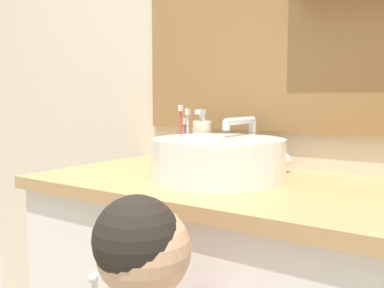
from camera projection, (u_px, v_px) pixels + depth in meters
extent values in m
cube|color=beige|center=(281.00, 40.00, 1.38)|extent=(3.20, 0.06, 2.50)
cube|color=tan|center=(232.00, 187.00, 1.16)|extent=(1.11, 0.57, 0.03)
sphere|color=silver|center=(92.00, 278.00, 1.10)|extent=(0.02, 0.02, 0.02)
cylinder|color=white|center=(218.00, 159.00, 1.18)|extent=(0.37, 0.37, 0.11)
cylinder|color=silver|center=(218.00, 140.00, 1.18)|extent=(0.30, 0.30, 0.01)
cylinder|color=silver|center=(252.00, 145.00, 1.35)|extent=(0.02, 0.02, 0.16)
cylinder|color=silver|center=(240.00, 121.00, 1.28)|extent=(0.02, 0.17, 0.02)
cylinder|color=silver|center=(226.00, 126.00, 1.21)|extent=(0.02, 0.02, 0.02)
sphere|color=white|center=(282.00, 160.00, 1.30)|extent=(0.05, 0.05, 0.05)
cylinder|color=silver|center=(184.00, 152.00, 1.50)|extent=(0.09, 0.09, 0.08)
cylinder|color=white|center=(188.00, 134.00, 1.49)|extent=(0.01, 0.01, 0.18)
cube|color=white|center=(188.00, 112.00, 1.48)|extent=(0.01, 0.02, 0.02)
cylinder|color=#8E56B7|center=(185.00, 138.00, 1.52)|extent=(0.01, 0.01, 0.14)
cube|color=white|center=(185.00, 121.00, 1.51)|extent=(0.01, 0.02, 0.02)
cylinder|color=#D6423D|center=(181.00, 132.00, 1.49)|extent=(0.01, 0.01, 0.19)
cube|color=white|center=(181.00, 108.00, 1.48)|extent=(0.01, 0.02, 0.02)
cylinder|color=beige|center=(202.00, 144.00, 1.41)|extent=(0.06, 0.06, 0.15)
cylinder|color=silver|center=(202.00, 118.00, 1.40)|extent=(0.02, 0.02, 0.02)
cube|color=silver|center=(200.00, 112.00, 1.39)|extent=(0.02, 0.03, 0.02)
sphere|color=tan|center=(144.00, 250.00, 0.77)|extent=(0.17, 0.17, 0.17)
sphere|color=black|center=(137.00, 239.00, 0.75)|extent=(0.16, 0.16, 0.16)
cylinder|color=#E5CC4C|center=(270.00, 276.00, 0.96)|extent=(0.02, 0.05, 0.12)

